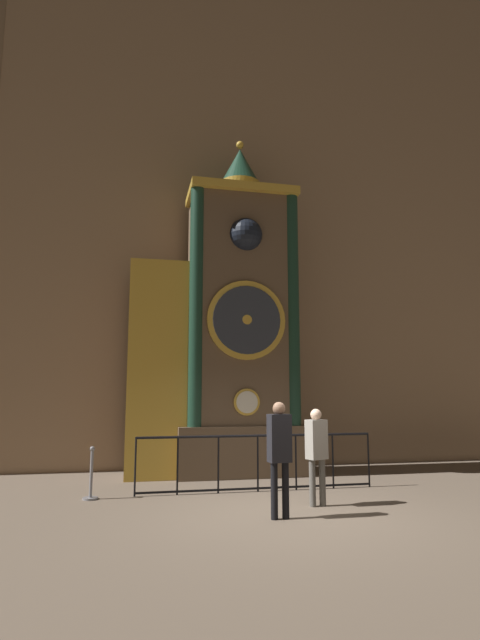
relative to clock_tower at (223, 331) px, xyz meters
name	(u,v)px	position (x,y,z in m)	size (l,w,h in m)	color
ground_plane	(291,515)	(0.36, -4.11, -3.43)	(28.00, 28.00, 0.00)	brown
cathedral_back_wall	(226,189)	(0.28, 1.25, 4.22)	(24.00, 0.32, 15.33)	#997A5B
clock_tower	(223,331)	(0.00, 0.00, 0.00)	(4.26, 1.84, 8.48)	brown
railing_fence	(258,459)	(0.32, -2.15, -2.82)	(4.77, 0.05, 1.09)	black
visitor_near	(279,448)	(0.12, -4.34, -2.37)	(0.36, 0.26, 1.77)	black
visitor_far	(317,447)	(1.00, -3.63, -2.46)	(0.39, 0.32, 1.63)	#58554F
stanchion_post	(91,482)	(-2.83, -2.23, -3.13)	(0.28, 0.28, 0.94)	gray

